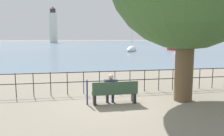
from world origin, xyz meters
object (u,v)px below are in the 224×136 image
park_bench (115,93)px  harbor_lighthouse (53,26)px  sailboat_0 (175,49)px  closed_umbrella (87,90)px  sailboat_1 (132,49)px  seated_person_left (111,87)px

park_bench → harbor_lighthouse: harbor_lighthouse is taller
sailboat_0 → closed_umbrella: bearing=-136.7°
park_bench → sailboat_1: (10.85, 35.83, -0.06)m
park_bench → harbor_lighthouse: (-12.11, 135.64, 10.09)m
closed_umbrella → sailboat_1: (11.92, 35.73, -0.19)m
park_bench → closed_umbrella: closed_umbrella is taller
seated_person_left → harbor_lighthouse: (-11.97, 135.56, 9.87)m
seated_person_left → sailboat_1: size_ratio=0.11×
seated_person_left → harbor_lighthouse: bearing=95.0°
seated_person_left → closed_umbrella: bearing=178.6°
seated_person_left → closed_umbrella: size_ratio=1.16×
sailboat_0 → sailboat_1: 10.88m
sailboat_1 → harbor_lighthouse: size_ratio=0.49×
sailboat_0 → sailboat_1: sailboat_1 is taller
closed_umbrella → harbor_lighthouse: harbor_lighthouse is taller
sailboat_0 → sailboat_1: (-10.70, -1.99, -0.01)m
sailboat_1 → closed_umbrella: bearing=-84.0°
harbor_lighthouse → closed_umbrella: bearing=-85.3°
seated_person_left → sailboat_0: bearing=60.1°
closed_umbrella → sailboat_1: bearing=71.6°
seated_person_left → closed_umbrella: 0.92m
harbor_lighthouse → sailboat_0: bearing=-71.0°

